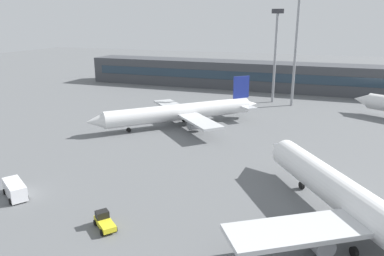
# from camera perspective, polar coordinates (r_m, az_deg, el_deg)

# --- Properties ---
(ground_plane) EXTENTS (400.00, 400.00, 0.00)m
(ground_plane) POSITION_cam_1_polar(r_m,az_deg,el_deg) (69.36, 4.42, -2.83)
(ground_plane) COLOR slate
(terminal_building) EXTENTS (130.17, 12.13, 9.00)m
(terminal_building) POSITION_cam_1_polar(r_m,az_deg,el_deg) (127.57, 12.12, 7.77)
(terminal_building) COLOR #3F4247
(terminal_building) RESTS_ON ground_plane
(airplane_near) EXTENTS (28.95, 39.31, 11.11)m
(airplane_near) POSITION_cam_1_polar(r_m,az_deg,el_deg) (43.80, 25.09, -11.52)
(airplane_near) COLOR white
(airplane_near) RESTS_ON ground_plane
(airplane_mid) EXTENTS (31.14, 31.12, 10.06)m
(airplane_mid) POSITION_cam_1_polar(r_m,az_deg,el_deg) (81.80, -1.95, 2.43)
(airplane_mid) COLOR silver
(airplane_mid) RESTS_ON ground_plane
(baggage_tug_yellow) EXTENTS (3.74, 3.43, 1.75)m
(baggage_tug_yellow) POSITION_cam_1_polar(r_m,az_deg,el_deg) (44.37, -13.32, -13.75)
(baggage_tug_yellow) COLOR yellow
(baggage_tug_yellow) RESTS_ON ground_plane
(service_van_white) EXTENTS (5.45, 4.50, 2.08)m
(service_van_white) POSITION_cam_1_polar(r_m,az_deg,el_deg) (55.01, -25.54, -8.49)
(service_van_white) COLOR white
(service_van_white) RESTS_ON ground_plane
(floodlight_tower_west) EXTENTS (3.20, 0.80, 30.18)m
(floodlight_tower_west) POSITION_cam_1_polar(r_m,az_deg,el_deg) (103.59, 15.71, 12.68)
(floodlight_tower_west) COLOR gray
(floodlight_tower_west) RESTS_ON ground_plane
(floodlight_tower_east) EXTENTS (3.20, 0.80, 25.45)m
(floodlight_tower_east) POSITION_cam_1_polar(r_m,az_deg,el_deg) (106.94, 12.70, 11.67)
(floodlight_tower_east) COLOR gray
(floodlight_tower_east) RESTS_ON ground_plane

